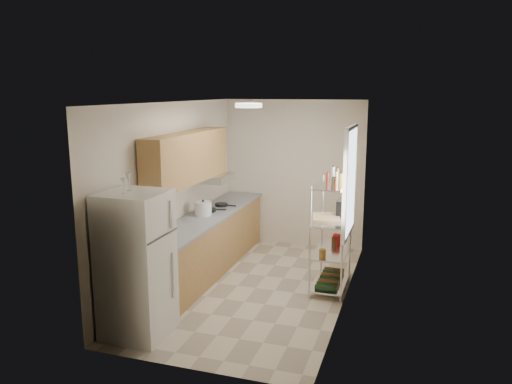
# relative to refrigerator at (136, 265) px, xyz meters

# --- Properties ---
(room) EXTENTS (2.52, 4.42, 2.62)m
(room) POSITION_rel_refrigerator_xyz_m (0.87, 1.69, 0.47)
(room) COLOR beige
(room) RESTS_ON ground
(counter_run) EXTENTS (0.63, 3.51, 0.90)m
(counter_run) POSITION_rel_refrigerator_xyz_m (-0.05, 2.13, -0.38)
(counter_run) COLOR #B3884C
(counter_run) RESTS_ON ground
(upper_cabinets) EXTENTS (0.33, 2.20, 0.72)m
(upper_cabinets) POSITION_rel_refrigerator_xyz_m (-0.18, 1.79, 0.98)
(upper_cabinets) COLOR #B3884C
(upper_cabinets) RESTS_ON room
(range_hood) EXTENTS (0.50, 0.60, 0.12)m
(range_hood) POSITION_rel_refrigerator_xyz_m (-0.13, 2.59, 0.56)
(range_hood) COLOR #B7BABC
(range_hood) RESTS_ON room
(window) EXTENTS (0.06, 1.00, 1.46)m
(window) POSITION_rel_refrigerator_xyz_m (2.10, 2.04, 0.72)
(window) COLOR white
(window) RESTS_ON room
(bakers_rack) EXTENTS (0.45, 0.90, 1.73)m
(bakers_rack) POSITION_rel_refrigerator_xyz_m (1.88, 1.98, 0.27)
(bakers_rack) COLOR silver
(bakers_rack) RESTS_ON ground
(ceiling_dome) EXTENTS (0.34, 0.34, 0.05)m
(ceiling_dome) POSITION_rel_refrigerator_xyz_m (0.87, 1.39, 1.74)
(ceiling_dome) COLOR white
(ceiling_dome) RESTS_ON room
(refrigerator) EXTENTS (0.69, 0.69, 1.67)m
(refrigerator) POSITION_rel_refrigerator_xyz_m (0.00, 0.00, 0.00)
(refrigerator) COLOR silver
(refrigerator) RESTS_ON ground
(wine_glass_a) EXTENTS (0.06, 0.06, 0.18)m
(wine_glass_a) POSITION_rel_refrigerator_xyz_m (-0.05, -0.10, 0.92)
(wine_glass_a) COLOR silver
(wine_glass_a) RESTS_ON refrigerator
(wine_glass_b) EXTENTS (0.07, 0.07, 0.20)m
(wine_glass_b) POSITION_rel_refrigerator_xyz_m (-0.07, 0.05, 0.93)
(wine_glass_b) COLOR silver
(wine_glass_b) RESTS_ON refrigerator
(rice_cooker) EXTENTS (0.26, 0.26, 0.21)m
(rice_cooker) POSITION_rel_refrigerator_xyz_m (-0.09, 2.07, 0.17)
(rice_cooker) COLOR white
(rice_cooker) RESTS_ON counter_run
(frying_pan_large) EXTENTS (0.32, 0.32, 0.04)m
(frying_pan_large) POSITION_rel_refrigerator_xyz_m (-0.12, 2.31, 0.09)
(frying_pan_large) COLOR black
(frying_pan_large) RESTS_ON counter_run
(frying_pan_small) EXTENTS (0.23, 0.23, 0.04)m
(frying_pan_small) POSITION_rel_refrigerator_xyz_m (-0.06, 2.72, 0.09)
(frying_pan_small) COLOR black
(frying_pan_small) RESTS_ON counter_run
(cutting_board) EXTENTS (0.46, 0.55, 0.03)m
(cutting_board) POSITION_rel_refrigerator_xyz_m (1.79, 2.01, 0.19)
(cutting_board) COLOR tan
(cutting_board) RESTS_ON bakers_rack
(espresso_machine) EXTENTS (0.17, 0.24, 0.26)m
(espresso_machine) POSITION_rel_refrigerator_xyz_m (2.00, 2.17, 0.30)
(espresso_machine) COLOR black
(espresso_machine) RESTS_ON bakers_rack
(storage_bag) EXTENTS (0.10, 0.13, 0.14)m
(storage_bag) POSITION_rel_refrigerator_xyz_m (1.90, 2.32, -0.20)
(storage_bag) COLOR red
(storage_bag) RESTS_ON bakers_rack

